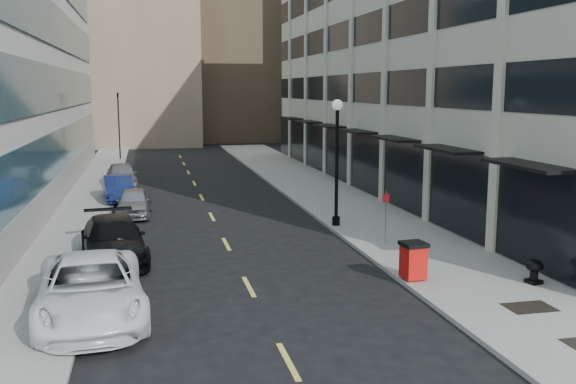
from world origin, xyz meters
name	(u,v)px	position (x,y,z in m)	size (l,w,h in m)	color
sidewalk_right	(352,209)	(7.50, 20.00, 0.07)	(5.00, 80.00, 0.15)	gray
sidewalk_left	(78,221)	(-6.50, 20.00, 0.07)	(3.00, 80.00, 0.15)	gray
building_right	(459,49)	(16.94, 26.99, 8.99)	(15.30, 46.50, 18.25)	#B8AD9C
skyline_tan_near	(135,24)	(-4.00, 68.00, 14.00)	(14.00, 18.00, 28.00)	#938160
skyline_brown	(231,5)	(8.00, 72.00, 17.00)	(12.00, 16.00, 34.00)	#4F3F2F
skyline_tan_far	(58,54)	(-14.00, 78.00, 11.00)	(12.00, 14.00, 22.00)	#938160
skyline_stone	(318,60)	(18.00, 66.00, 10.00)	(10.00, 14.00, 20.00)	#B8AD9C
grate_far	(530,307)	(7.60, 3.80, 0.15)	(1.40, 1.00, 0.01)	black
road_centerline	(218,229)	(0.00, 17.00, 0.01)	(0.15, 68.20, 0.01)	#D8CC4C
traffic_signal	(118,97)	(-5.50, 48.00, 5.72)	(0.66, 0.66, 6.98)	black
car_white_van	(91,289)	(-4.80, 6.00, 0.88)	(2.91, 6.31, 1.75)	white
car_black_pickup	(113,240)	(-4.48, 12.31, 0.81)	(2.28, 5.61, 1.63)	black
car_silver_sedan	(134,203)	(-3.86, 21.00, 0.71)	(1.68, 4.17, 1.42)	gray
car_blue_sedan	(118,189)	(-4.80, 25.67, 0.74)	(1.56, 4.47, 1.47)	#151F4F
car_grey_sedan	(122,175)	(-4.80, 31.14, 0.82)	(1.94, 4.81, 1.64)	slate
trash_bin	(413,259)	(5.40, 7.14, 0.84)	(0.85, 0.92, 1.28)	red
lamppost	(337,150)	(5.39, 16.00, 3.65)	(0.50, 0.50, 5.96)	black
sign_post	(386,209)	(6.40, 12.28, 1.57)	(0.26, 0.06, 2.18)	slate
urn_planter	(534,269)	(9.09, 5.88, 0.64)	(0.58, 0.58, 0.80)	black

